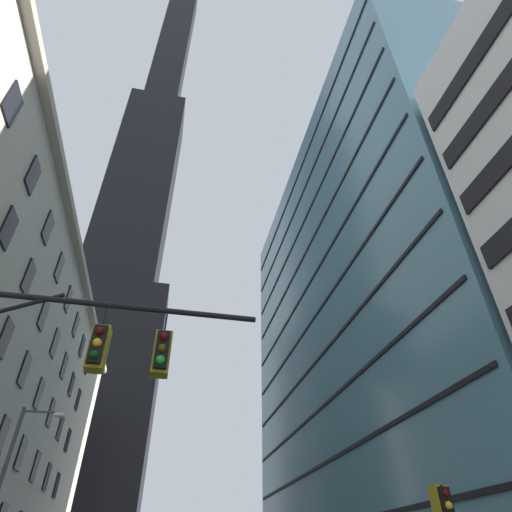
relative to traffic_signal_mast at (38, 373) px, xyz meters
The scene contains 4 objects.
dark_skyscraper 101.47m from the traffic_signal_mast, 98.30° to the left, with size 23.34×23.34×237.27m.
glass_office_midrise 37.52m from the traffic_signal_mast, 46.03° to the left, with size 16.67×41.79×43.36m.
traffic_signal_mast is the anchor object (origin of this frame).
street_lamppost 13.04m from the traffic_signal_mast, 105.57° to the left, with size 1.96×0.32×7.59m.
Camera 1 is at (-1.31, -6.93, 1.68)m, focal length 29.45 mm.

